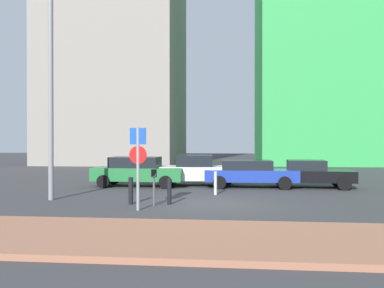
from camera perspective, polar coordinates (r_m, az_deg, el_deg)
name	(u,v)px	position (r m, az deg, el deg)	size (l,w,h in m)	color
ground_plane	(210,204)	(14.95, 2.52, -8.50)	(120.00, 120.00, 0.00)	#38383A
sidewalk_brick	(196,239)	(9.47, 0.58, -13.33)	(40.00, 3.70, 0.14)	#9E664C
parked_car_green	(138,171)	(20.61, -7.75, -3.82)	(4.62, 1.98, 1.51)	#237238
parked_car_white	(197,170)	(20.78, 0.69, -3.76)	(4.18, 2.21, 1.59)	white
parked_car_blue	(250,173)	(20.22, 8.26, -4.08)	(4.55, 1.92, 1.36)	#1E389E
parked_car_black	(311,173)	(20.67, 16.54, -4.05)	(4.04, 2.06, 1.37)	black
parking_sign_post	(138,158)	(13.47, -7.71, -2.00)	(0.60, 0.10, 2.79)	gray
parking_meter	(154,182)	(14.39, -5.44, -5.43)	(0.18, 0.14, 1.31)	#4C4C51
street_lamp	(51,72)	(16.89, -19.49, 9.59)	(0.70, 0.36, 8.74)	gray
traffic_bollard_near	(169,192)	(14.73, -3.25, -6.78)	(0.16, 0.16, 0.95)	black
traffic_bollard_mid	(215,183)	(17.32, 3.36, -5.58)	(0.14, 0.14, 1.01)	#B7B7BC
traffic_bollard_far	(131,191)	(14.92, -8.72, -6.60)	(0.18, 0.18, 0.99)	black
building_colorful_midrise	(337,35)	(45.49, 19.90, 14.46)	(16.13, 12.36, 26.74)	green
building_under_construction	(117,44)	(44.58, -10.59, 13.77)	(13.30, 12.99, 25.22)	gray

